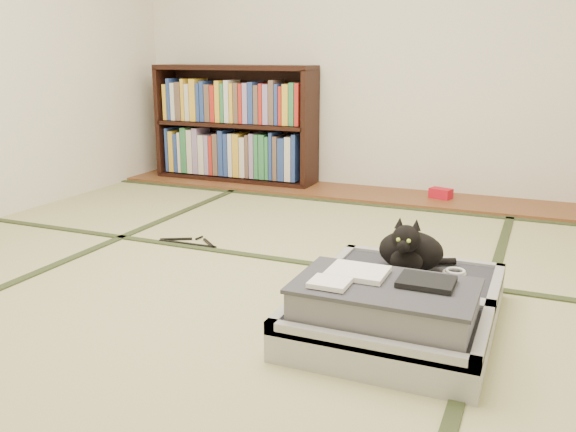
% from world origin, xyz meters
% --- Properties ---
extents(floor, '(4.50, 4.50, 0.00)m').
position_xyz_m(floor, '(0.00, 0.00, 0.00)').
color(floor, tan).
rests_on(floor, ground).
extents(wood_strip, '(4.00, 0.50, 0.02)m').
position_xyz_m(wood_strip, '(0.00, 2.00, 0.01)').
color(wood_strip, brown).
rests_on(wood_strip, ground).
extents(red_item, '(0.17, 0.13, 0.07)m').
position_xyz_m(red_item, '(0.51, 2.03, 0.06)').
color(red_item, red).
rests_on(red_item, wood_strip).
extents(tatami_borders, '(4.00, 4.50, 0.01)m').
position_xyz_m(tatami_borders, '(0.00, 0.49, 0.00)').
color(tatami_borders, '#2D381E').
rests_on(tatami_borders, ground).
extents(bookcase, '(1.33, 0.30, 0.92)m').
position_xyz_m(bookcase, '(-1.15, 2.07, 0.45)').
color(bookcase, black).
rests_on(bookcase, wood_strip).
extents(suitcase, '(0.70, 0.93, 0.27)m').
position_xyz_m(suitcase, '(0.71, -0.17, 0.10)').
color(suitcase, '#A5A6AA').
rests_on(suitcase, floor).
extents(cat, '(0.31, 0.31, 0.25)m').
position_xyz_m(cat, '(0.69, 0.12, 0.23)').
color(cat, black).
rests_on(cat, suitcase).
extents(cable_coil, '(0.10, 0.10, 0.02)m').
position_xyz_m(cable_coil, '(0.87, 0.16, 0.14)').
color(cable_coil, white).
rests_on(cable_coil, suitcase).
extents(hanger, '(0.36, 0.17, 0.01)m').
position_xyz_m(hanger, '(-0.58, 0.46, 0.01)').
color(hanger, black).
rests_on(hanger, floor).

